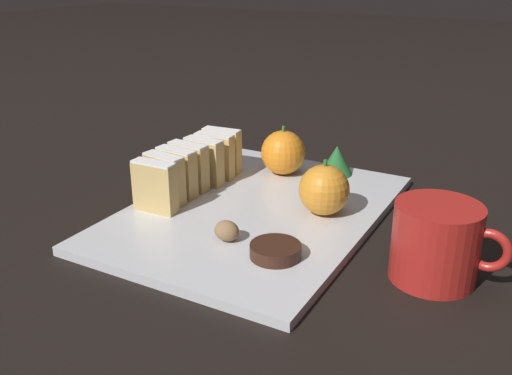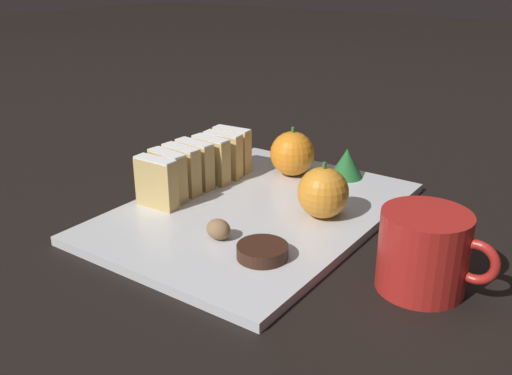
{
  "view_description": "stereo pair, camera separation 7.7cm",
  "coord_description": "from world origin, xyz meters",
  "px_view_note": "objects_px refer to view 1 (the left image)",
  "views": [
    {
      "loc": [
        0.35,
        -0.63,
        0.33
      ],
      "look_at": [
        0.0,
        0.0,
        0.04
      ],
      "focal_mm": 40.0,
      "sensor_mm": 36.0,
      "label": 1
    },
    {
      "loc": [
        0.41,
        -0.58,
        0.33
      ],
      "look_at": [
        0.0,
        0.0,
        0.04
      ],
      "focal_mm": 40.0,
      "sensor_mm": 36.0,
      "label": 2
    }
  ],
  "objects_px": {
    "chocolate_cookie": "(275,251)",
    "coffee_mug": "(437,243)",
    "orange_near": "(283,153)",
    "orange_far": "(324,190)",
    "walnut": "(227,231)"
  },
  "relations": [
    {
      "from": "chocolate_cookie",
      "to": "coffee_mug",
      "type": "distance_m",
      "value": 0.18
    },
    {
      "from": "orange_near",
      "to": "chocolate_cookie",
      "type": "height_order",
      "value": "orange_near"
    },
    {
      "from": "orange_far",
      "to": "chocolate_cookie",
      "type": "xyz_separation_m",
      "value": [
        -0.0,
        -0.14,
        -0.03
      ]
    },
    {
      "from": "walnut",
      "to": "chocolate_cookie",
      "type": "relative_size",
      "value": 0.53
    },
    {
      "from": "orange_near",
      "to": "coffee_mug",
      "type": "distance_m",
      "value": 0.34
    },
    {
      "from": "orange_far",
      "to": "orange_near",
      "type": "bearing_deg",
      "value": 136.18
    },
    {
      "from": "orange_near",
      "to": "chocolate_cookie",
      "type": "distance_m",
      "value": 0.28
    },
    {
      "from": "orange_near",
      "to": "orange_far",
      "type": "distance_m",
      "value": 0.16
    },
    {
      "from": "orange_far",
      "to": "chocolate_cookie",
      "type": "distance_m",
      "value": 0.14
    },
    {
      "from": "chocolate_cookie",
      "to": "orange_far",
      "type": "bearing_deg",
      "value": 89.52
    },
    {
      "from": "orange_far",
      "to": "walnut",
      "type": "relative_size",
      "value": 2.42
    },
    {
      "from": "orange_near",
      "to": "coffee_mug",
      "type": "xyz_separation_m",
      "value": [
        0.28,
        -0.19,
        -0.0
      ]
    },
    {
      "from": "walnut",
      "to": "coffee_mug",
      "type": "bearing_deg",
      "value": 12.55
    },
    {
      "from": "chocolate_cookie",
      "to": "walnut",
      "type": "bearing_deg",
      "value": 173.69
    },
    {
      "from": "orange_near",
      "to": "chocolate_cookie",
      "type": "xyz_separation_m",
      "value": [
        0.11,
        -0.25,
        -0.03
      ]
    }
  ]
}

